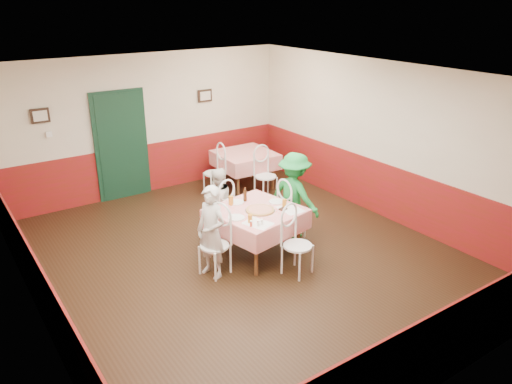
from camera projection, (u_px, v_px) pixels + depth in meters
floor at (243, 256)px, 7.84m from camera, size 7.00×7.00×0.00m
ceiling at (242, 76)px, 6.81m from camera, size 7.00×7.00×0.00m
back_wall at (148, 125)px, 10.01m from camera, size 6.00×0.10×2.80m
front_wall at (447, 275)px, 4.64m from camera, size 6.00×0.10×2.80m
left_wall at (25, 221)px, 5.75m from camera, size 0.10×7.00×2.80m
right_wall at (383, 141)px, 8.90m from camera, size 0.10×7.00×2.80m
wainscot_back at (152, 167)px, 10.33m from camera, size 6.00×0.03×1.00m
wainscot_front at (433, 352)px, 4.98m from camera, size 6.00×0.03×1.00m
wainscot_left at (39, 288)px, 6.09m from camera, size 0.03×7.00×1.00m
wainscot_right at (378, 188)px, 9.22m from camera, size 0.03×7.00×1.00m
door at (122, 147)px, 9.78m from camera, size 0.96×0.06×2.10m
picture_left at (40, 116)px, 8.75m from camera, size 0.32×0.03×0.26m
picture_right at (205, 96)px, 10.49m from camera, size 0.32×0.03×0.26m
thermostat at (49, 134)px, 8.93m from camera, size 0.10×0.03×0.10m
main_table at (256, 232)px, 7.79m from camera, size 1.43×1.43×0.77m
second_table at (245, 170)px, 10.55m from camera, size 1.16×1.16×0.77m
chair_left at (215, 246)px, 7.20m from camera, size 0.52×0.52×0.90m
chair_right at (292, 212)px, 8.32m from camera, size 0.44×0.44×0.90m
chair_far at (220, 212)px, 8.32m from camera, size 0.50×0.50×0.90m
chair_near at (298, 246)px, 7.21m from camera, size 0.51×0.51×0.90m
chair_second_a at (214, 173)px, 10.13m from camera, size 0.44×0.44×0.90m
chair_second_b at (266, 177)px, 9.94m from camera, size 0.44×0.44×0.90m
pizza at (260, 210)px, 7.60m from camera, size 0.50×0.50×0.03m
plate_left at (236, 218)px, 7.36m from camera, size 0.29×0.29×0.01m
plate_right at (276, 201)px, 7.93m from camera, size 0.29×0.29×0.01m
plate_far at (236, 202)px, 7.90m from camera, size 0.29×0.29×0.01m
glass_a at (250, 219)px, 7.19m from camera, size 0.08×0.08×0.12m
glass_b at (284, 203)px, 7.71m from camera, size 0.08×0.08×0.13m
glass_c at (231, 201)px, 7.80m from camera, size 0.09×0.09×0.14m
beer_bottle at (245, 195)px, 7.93m from camera, size 0.07×0.07×0.21m
shaker_a at (258, 223)px, 7.08m from camera, size 0.04×0.04×0.09m
shaker_b at (262, 222)px, 7.12m from camera, size 0.04×0.04×0.09m
shaker_c at (251, 224)px, 7.07m from camera, size 0.04×0.04×0.09m
menu_left at (258, 223)px, 7.18m from camera, size 0.41×0.48×0.00m
menu_right at (290, 209)px, 7.66m from camera, size 0.31×0.41×0.00m
wallet at (283, 209)px, 7.64m from camera, size 0.12×0.11×0.02m
diner_left at (211, 232)px, 7.08m from camera, size 0.46×0.58×1.38m
diner_far at (218, 203)px, 8.30m from camera, size 0.70×0.63×1.20m
diner_right at (294, 196)px, 8.25m from camera, size 0.75×1.05×1.47m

